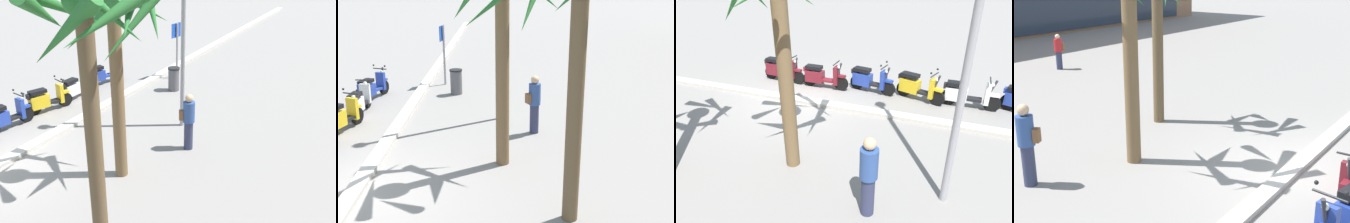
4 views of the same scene
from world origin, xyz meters
TOP-DOWN VIEW (x-y plane):
  - ground_plane at (0.00, 0.00)m, footprint 200.00×200.00m
  - curb_strip at (0.00, 0.07)m, footprint 60.00×0.36m
  - scooter_blue_lead_nearest at (-2.06, -1.57)m, footprint 1.73×0.65m
  - pedestrian_by_palm_tree at (4.01, 12.41)m, footprint 0.46×0.34m
  - pedestrian_strolling_near_curb at (-3.69, 4.15)m, footprint 0.38×0.45m

SIDE VIEW (x-z plane):
  - ground_plane at x=0.00m, z-range 0.00..0.00m
  - curb_strip at x=0.00m, z-range 0.00..0.12m
  - scooter_blue_lead_nearest at x=-2.06m, z-range -0.13..1.04m
  - pedestrian_by_palm_tree at x=4.01m, z-range 0.04..1.56m
  - pedestrian_strolling_near_curb at x=-3.69m, z-range 0.06..1.76m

